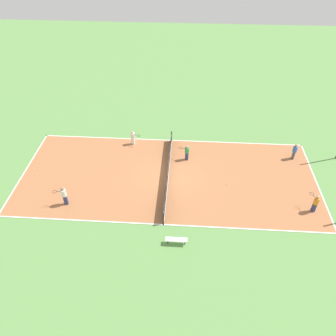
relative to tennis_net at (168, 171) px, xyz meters
The scene contains 12 objects.
ground_plane 0.54m from the tennis_net, ahead, with size 80.00×80.00×0.00m, color #60934C.
court_surface 0.53m from the tennis_net, ahead, with size 10.06×23.53×0.02m.
tennis_net is the anchor object (origin of this frame).
bench 6.56m from the tennis_net, ahead, with size 0.36×1.42×0.45m.
player_far_green 2.71m from the tennis_net, 147.87° to the left, with size 0.51×0.98×1.45m.
player_near_white 8.03m from the tennis_net, 64.13° to the right, with size 0.44×0.96×1.67m.
player_center_orange 10.99m from the tennis_net, 73.98° to the left, with size 0.99×0.65×1.53m.
player_far_white 5.42m from the tennis_net, 140.96° to the right, with size 0.64×0.99×1.38m.
player_near_blue 10.90m from the tennis_net, 105.97° to the left, with size 0.44×0.44×1.47m.
tennis_ball_near_net 10.51m from the tennis_net, 93.09° to the right, with size 0.07×0.07×0.07m, color #CCE033.
tennis_ball_far_baseline 4.75m from the tennis_net, 81.72° to the left, with size 0.07×0.07×0.07m, color #CCE033.
tennis_ball_left_sideline 10.66m from the tennis_net, 86.79° to the right, with size 0.07×0.07×0.07m, color #CCE033.
Camera 1 is at (19.53, 1.28, 17.53)m, focal length 35.00 mm.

